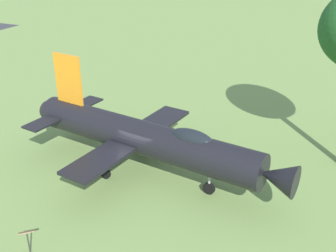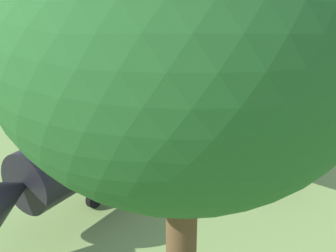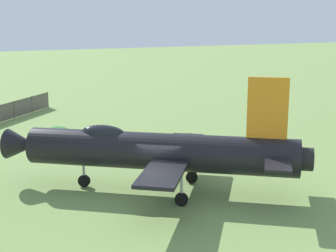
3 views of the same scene
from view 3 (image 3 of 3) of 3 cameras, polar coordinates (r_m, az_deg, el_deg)
ground_plane at (r=24.26m, az=-0.86°, el=-7.47°), size 200.00×200.00×0.00m
display_jet at (r=23.72m, az=-1.78°, el=-2.78°), size 13.24×10.66×5.63m
shrub_near_fence at (r=34.92m, az=-12.47°, el=-0.79°), size 1.84×2.14×0.85m
info_plaque at (r=30.87m, az=2.51°, el=-1.43°), size 0.68×0.54×1.14m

